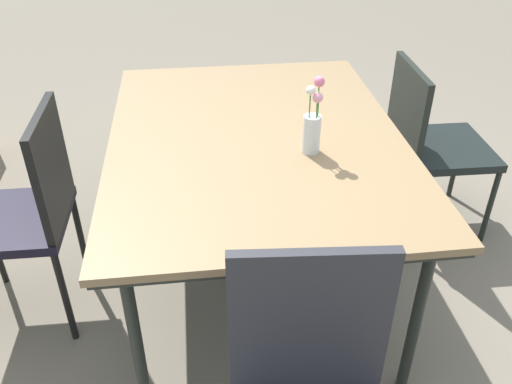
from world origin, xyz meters
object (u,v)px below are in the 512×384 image
at_px(potted_plant, 162,111).
at_px(chair_near_right, 429,138).
at_px(flower_vase, 313,125).
at_px(dining_table, 256,145).
at_px(chair_far_side, 28,207).

bearing_deg(potted_plant, chair_near_right, -125.69).
xyz_separation_m(flower_vase, potted_plant, (1.48, 0.64, -0.61)).
relative_size(dining_table, potted_plant, 3.02).
xyz_separation_m(chair_near_right, potted_plant, (0.97, 1.36, -0.23)).
bearing_deg(dining_table, chair_near_right, -68.93).
relative_size(flower_vase, potted_plant, 0.58).
height_order(chair_far_side, potted_plant, chair_far_side).
height_order(dining_table, flower_vase, flower_vase).
bearing_deg(chair_near_right, dining_table, -67.64).
xyz_separation_m(dining_table, chair_near_right, (0.35, -0.91, -0.21)).
height_order(flower_vase, potted_plant, flower_vase).
height_order(chair_near_right, potted_plant, chair_near_right).
xyz_separation_m(dining_table, potted_plant, (1.32, 0.45, -0.45)).
relative_size(chair_far_side, chair_near_right, 1.07).
bearing_deg(flower_vase, dining_table, 50.69).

